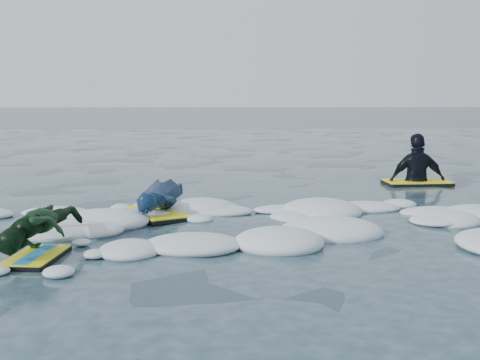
# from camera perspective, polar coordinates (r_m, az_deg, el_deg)

# --- Properties ---
(ground) EXTENTS (120.00, 120.00, 0.00)m
(ground) POSITION_cam_1_polar(r_m,az_deg,el_deg) (7.09, 1.48, -5.81)
(ground) COLOR #172438
(ground) RESTS_ON ground
(foam_band) EXTENTS (12.00, 3.10, 0.30)m
(foam_band) POSITION_cam_1_polar(r_m,az_deg,el_deg) (8.09, 0.97, -4.02)
(foam_band) COLOR white
(foam_band) RESTS_ON ground
(prone_woman_unit) EXTENTS (1.04, 1.75, 0.44)m
(prone_woman_unit) POSITION_cam_1_polar(r_m,az_deg,el_deg) (8.68, -7.65, -1.73)
(prone_woman_unit) COLOR black
(prone_woman_unit) RESTS_ON ground
(prone_child_unit) EXTENTS (0.91, 1.39, 0.50)m
(prone_child_unit) POSITION_cam_1_polar(r_m,az_deg,el_deg) (6.76, -18.40, -4.72)
(prone_child_unit) COLOR black
(prone_child_unit) RESTS_ON ground
(waiting_rider_unit) EXTENTS (1.24, 0.71, 1.82)m
(waiting_rider_unit) POSITION_cam_1_polar(r_m,az_deg,el_deg) (11.70, 16.43, -0.19)
(waiting_rider_unit) COLOR black
(waiting_rider_unit) RESTS_ON ground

